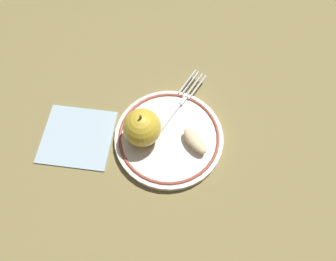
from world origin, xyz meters
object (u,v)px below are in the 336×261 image
object	(u,v)px
apple_slice_front	(195,141)
napkin_folded	(77,136)
plate	(168,137)
apple_red_whole	(143,127)
fork	(174,109)

from	to	relation	value
apple_slice_front	napkin_folded	bearing A→B (deg)	49.18
apple_slice_front	napkin_folded	world-z (taller)	apple_slice_front
plate	apple_red_whole	distance (m)	0.06
fork	plate	bearing A→B (deg)	-158.59
apple_red_whole	apple_slice_front	size ratio (longest dim) A/B	1.30
apple_red_whole	fork	xyz separation A→B (m)	(0.03, 0.07, -0.03)
plate	apple_slice_front	world-z (taller)	apple_slice_front
apple_red_whole	napkin_folded	bearing A→B (deg)	-161.52
plate	napkin_folded	bearing A→B (deg)	-161.35
napkin_folded	fork	bearing A→B (deg)	35.76
plate	apple_slice_front	bearing A→B (deg)	1.95
plate	apple_slice_front	xyz separation A→B (m)	(0.05, 0.00, 0.02)
plate	fork	distance (m)	0.06
apple_red_whole	fork	size ratio (longest dim) A/B	0.40
plate	napkin_folded	xyz separation A→B (m)	(-0.16, -0.05, -0.01)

